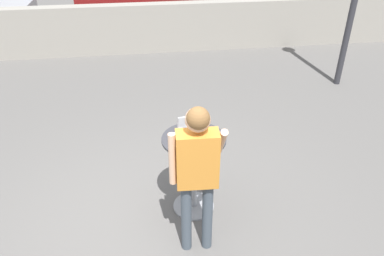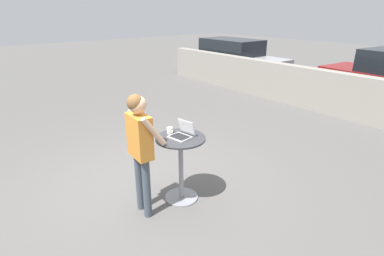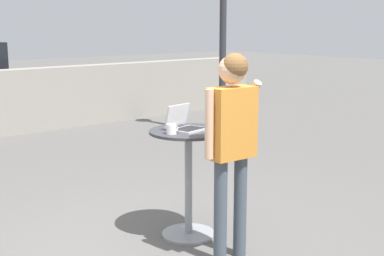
% 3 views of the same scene
% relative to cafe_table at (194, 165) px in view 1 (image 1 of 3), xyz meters
% --- Properties ---
extents(ground_plane, '(50.00, 50.00, 0.00)m').
position_rel_cafe_table_xyz_m(ground_plane, '(-0.57, -0.23, -0.64)').
color(ground_plane, '#5B5956').
extents(pavement_kerb, '(14.13, 0.35, 1.16)m').
position_rel_cafe_table_xyz_m(pavement_kerb, '(-0.57, 5.68, -0.06)').
color(pavement_kerb, gray).
rests_on(pavement_kerb, ground_plane).
extents(cafe_table, '(0.72, 0.72, 1.01)m').
position_rel_cafe_table_xyz_m(cafe_table, '(0.00, 0.00, 0.00)').
color(cafe_table, gray).
rests_on(cafe_table, ground_plane).
extents(laptop, '(0.34, 0.34, 0.23)m').
position_rel_cafe_table_xyz_m(laptop, '(-0.01, 0.04, 0.42)').
color(laptop, '#B7BABF').
rests_on(laptop, cafe_table).
extents(coffee_mug, '(0.12, 0.09, 0.09)m').
position_rel_cafe_table_xyz_m(coffee_mug, '(-0.22, -0.03, 0.42)').
color(coffee_mug, white).
rests_on(coffee_mug, cafe_table).
extents(standing_person, '(0.55, 0.37, 1.74)m').
position_rel_cafe_table_xyz_m(standing_person, '(-0.06, -0.61, 0.47)').
color(standing_person, '#424C56').
rests_on(standing_person, ground_plane).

